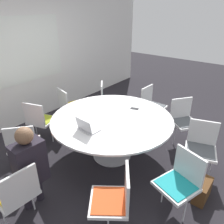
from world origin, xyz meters
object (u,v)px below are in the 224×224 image
object	(u,v)px
chair_1	(115,197)
chair_7	(69,104)
chair_5	(152,103)
laptop	(87,128)
chair_6	(108,98)
chair_8	(40,119)
chair_4	(184,118)
person_0	(30,164)
cell_phone	(135,109)
handbag	(202,191)
chair_9	(23,143)
chair_2	(180,179)
chair_3	(201,145)
chair_0	(17,191)

from	to	relation	value
chair_1	chair_7	world-z (taller)	same
chair_5	laptop	bearing A→B (deg)	1.51
chair_6	chair_7	xyz separation A→B (m)	(-0.76, 0.44, 0.00)
chair_1	chair_8	world-z (taller)	same
chair_5	chair_6	size ratio (longest dim) A/B	1.00
chair_4	person_0	size ratio (longest dim) A/B	0.71
chair_5	cell_phone	distance (m)	0.94
chair_1	handbag	size ratio (longest dim) A/B	2.36
chair_1	chair_6	world-z (taller)	same
chair_5	chair_9	distance (m)	2.64
chair_2	handbag	xyz separation A→B (m)	(0.38, -0.20, -0.36)
chair_3	chair_9	xyz separation A→B (m)	(-1.61, 2.15, 0.00)
chair_3	person_0	world-z (taller)	person_0
chair_1	chair_9	size ratio (longest dim) A/B	1.00
cell_phone	chair_3	bearing A→B (deg)	-90.48
chair_9	chair_3	bearing A→B (deg)	-13.39
chair_5	chair_4	bearing A→B (deg)	75.56
chair_2	laptop	distance (m)	1.42
chair_4	chair_3	bearing A→B (deg)	74.84
chair_0	chair_1	xyz separation A→B (m)	(0.62, -0.92, 0.00)
chair_4	chair_1	bearing A→B (deg)	39.14
chair_5	chair_7	bearing A→B (deg)	-48.48
chair_0	cell_phone	size ratio (longest dim) A/B	5.47
chair_0	handbag	size ratio (longest dim) A/B	2.36
chair_2	chair_3	world-z (taller)	same
chair_0	cell_phone	world-z (taller)	chair_0
chair_0	handbag	distance (m)	2.34
chair_8	handbag	world-z (taller)	chair_8
chair_4	laptop	world-z (taller)	laptop
chair_8	chair_4	bearing A→B (deg)	20.83
chair_0	chair_6	world-z (taller)	same
cell_phone	chair_9	bearing A→B (deg)	149.65
chair_0	cell_phone	xyz separation A→B (m)	(2.20, -0.14, 0.25)
chair_2	chair_3	size ratio (longest dim) A/B	1.00
chair_1	person_0	distance (m)	1.07
chair_6	chair_3	bearing A→B (deg)	37.18
handbag	laptop	bearing A→B (deg)	109.02
chair_2	chair_1	bearing A→B (deg)	75.43
chair_6	chair_2	bearing A→B (deg)	18.82
chair_2	chair_5	world-z (taller)	same
chair_9	person_0	xyz separation A→B (m)	(-0.34, -0.74, 0.20)
chair_6	chair_7	size ratio (longest dim) A/B	1.00
chair_5	person_0	distance (m)	2.86
chair_1	handbag	xyz separation A→B (m)	(1.08, -0.66, -0.36)
handbag	chair_9	bearing A→B (deg)	114.97
chair_1	chair_4	world-z (taller)	same
chair_6	person_0	distance (m)	2.63
chair_2	chair_9	bearing A→B (deg)	37.31
chair_7	chair_8	size ratio (longest dim) A/B	1.00
chair_3	chair_6	bearing A→B (deg)	-31.63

